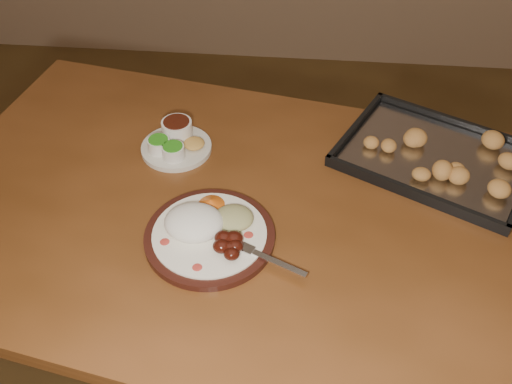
# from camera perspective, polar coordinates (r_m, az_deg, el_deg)

# --- Properties ---
(dining_table) EXTENTS (1.64, 1.16, 0.75)m
(dining_table) POSITION_cam_1_polar(r_m,az_deg,el_deg) (1.33, -0.10, -4.87)
(dining_table) COLOR brown
(dining_table) RESTS_ON ground
(dinner_plate) EXTENTS (0.34, 0.27, 0.06)m
(dinner_plate) POSITION_cam_1_polar(r_m,az_deg,el_deg) (1.19, -4.76, -3.86)
(dinner_plate) COLOR black
(dinner_plate) RESTS_ON dining_table
(condiment_saucer) EXTENTS (0.17, 0.17, 0.06)m
(condiment_saucer) POSITION_cam_1_polar(r_m,az_deg,el_deg) (1.41, -8.08, 4.98)
(condiment_saucer) COLOR silver
(condiment_saucer) RESTS_ON dining_table
(baking_tray) EXTENTS (0.53, 0.48, 0.05)m
(baking_tray) POSITION_cam_1_polar(r_m,az_deg,el_deg) (1.44, 17.46, 3.48)
(baking_tray) COLOR black
(baking_tray) RESTS_ON dining_table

